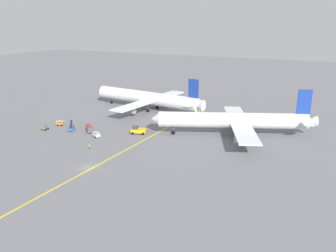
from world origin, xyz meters
TOP-DOWN VIEW (x-y plane):
  - ground_plane at (0.00, 0.00)m, footprint 600.00×600.00m
  - taxiway_stripe at (1.54, 10.00)m, footprint 4.59×119.95m
  - airliner_at_gate_left at (-17.37, 60.22)m, footprint 55.67×45.70m
  - airliner_being_pushed at (26.31, 42.44)m, footprint 51.46×42.02m
  - pushback_tug at (-3.24, 30.04)m, footprint 8.31×4.58m
  - gse_fuel_bowser_stubby at (-19.17, 23.87)m, footprint 4.86×4.73m
  - gse_baggage_cart_near_cluster at (-33.73, 25.07)m, footprint 3.10×2.39m
  - gse_gpu_cart_small at (-34.66, 18.58)m, footprint 1.93×2.34m
  - gse_baggage_cart_trailing at (-13.49, 20.47)m, footprint 3.12×2.48m
  - gse_belt_loader_portside at (-26.13, 22.51)m, footprint 3.96×4.68m
  - ground_crew_wing_walker_right at (-8.36, 10.77)m, footprint 0.50×0.36m
  - traffic_cone_wingtip_starboard at (-4.82, 25.83)m, footprint 0.44×0.44m

SIDE VIEW (x-z plane):
  - ground_plane at x=0.00m, z-range 0.00..0.00m
  - taxiway_stripe at x=1.54m, z-range 0.00..0.01m
  - traffic_cone_wingtip_starboard at x=-4.82m, z-range -0.02..0.58m
  - gse_gpu_cart_small at x=-34.66m, z-range -0.16..1.74m
  - ground_crew_wing_walker_right at x=-8.36m, z-range 0.03..1.59m
  - gse_belt_loader_portside at x=-26.13m, z-range -0.68..2.33m
  - gse_baggage_cart_near_cluster at x=-33.73m, z-range 0.01..1.72m
  - gse_baggage_cart_trailing at x=-13.49m, z-range 0.01..1.72m
  - pushback_tug at x=-3.24m, z-range -0.22..2.65m
  - gse_fuel_bowser_stubby at x=-19.17m, z-range 0.13..2.53m
  - airliner_at_gate_left at x=-17.37m, z-range -2.57..12.70m
  - airliner_being_pushed at x=26.31m, z-range -2.71..13.18m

